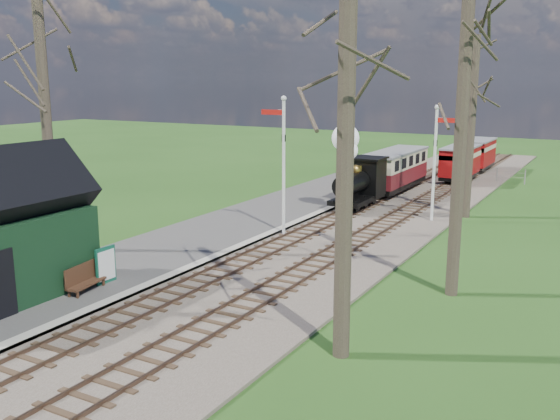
{
  "coord_description": "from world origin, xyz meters",
  "views": [
    {
      "loc": [
        12.39,
        -7.7,
        6.97
      ],
      "look_at": [
        0.05,
        14.32,
        1.6
      ],
      "focal_mm": 40.0,
      "sensor_mm": 36.0,
      "label": 1
    }
  ],
  "objects_px": {
    "red_carriage_a": "(460,163)",
    "sign_board": "(106,265)",
    "person": "(37,279)",
    "semaphore_near": "(282,156)",
    "locomotive": "(357,172)",
    "bench": "(83,279)",
    "semaphore_far": "(436,155)",
    "red_carriage_b": "(478,154)",
    "coach": "(395,168)"
  },
  "relations": [
    {
      "from": "red_carriage_b",
      "to": "bench",
      "type": "distance_m",
      "value": 34.58
    },
    {
      "from": "semaphore_near",
      "to": "red_carriage_b",
      "type": "xyz_separation_m",
      "value": [
        3.37,
        24.16,
        -2.25
      ]
    },
    {
      "from": "bench",
      "to": "coach",
      "type": "bearing_deg",
      "value": 83.62
    },
    {
      "from": "locomotive",
      "to": "sign_board",
      "type": "xyz_separation_m",
      "value": [
        -2.49,
        -15.87,
        -1.25
      ]
    },
    {
      "from": "person",
      "to": "red_carriage_a",
      "type": "bearing_deg",
      "value": -13.79
    },
    {
      "from": "semaphore_far",
      "to": "locomotive",
      "type": "xyz_separation_m",
      "value": [
        -4.39,
        0.79,
        -1.28
      ]
    },
    {
      "from": "sign_board",
      "to": "semaphore_near",
      "type": "bearing_deg",
      "value": 79.18
    },
    {
      "from": "sign_board",
      "to": "person",
      "type": "xyz_separation_m",
      "value": [
        -0.72,
        -2.18,
        0.03
      ]
    },
    {
      "from": "red_carriage_b",
      "to": "bench",
      "type": "height_order",
      "value": "red_carriage_b"
    },
    {
      "from": "coach",
      "to": "red_carriage_b",
      "type": "distance_m",
      "value": 11.6
    },
    {
      "from": "coach",
      "to": "semaphore_near",
      "type": "bearing_deg",
      "value": -93.42
    },
    {
      "from": "coach",
      "to": "red_carriage_b",
      "type": "bearing_deg",
      "value": 77.04
    },
    {
      "from": "coach",
      "to": "person",
      "type": "xyz_separation_m",
      "value": [
        -3.23,
        -24.11,
        -0.67
      ]
    },
    {
      "from": "coach",
      "to": "red_carriage_a",
      "type": "bearing_deg",
      "value": 65.85
    },
    {
      "from": "semaphore_far",
      "to": "coach",
      "type": "xyz_separation_m",
      "value": [
        -4.37,
        6.86,
        -1.83
      ]
    },
    {
      "from": "semaphore_far",
      "to": "bench",
      "type": "bearing_deg",
      "value": -113.39
    },
    {
      "from": "red_carriage_a",
      "to": "sign_board",
      "type": "distance_m",
      "value": 28.2
    },
    {
      "from": "coach",
      "to": "sign_board",
      "type": "distance_m",
      "value": 22.08
    },
    {
      "from": "coach",
      "to": "person",
      "type": "height_order",
      "value": "coach"
    },
    {
      "from": "semaphore_near",
      "to": "person",
      "type": "distance_m",
      "value": 11.85
    },
    {
      "from": "locomotive",
      "to": "coach",
      "type": "xyz_separation_m",
      "value": [
        0.01,
        6.06,
        -0.55
      ]
    },
    {
      "from": "semaphore_far",
      "to": "person",
      "type": "distance_m",
      "value": 19.03
    },
    {
      "from": "semaphore_near",
      "to": "locomotive",
      "type": "height_order",
      "value": "semaphore_near"
    },
    {
      "from": "semaphore_near",
      "to": "red_carriage_a",
      "type": "distance_m",
      "value": 19.09
    },
    {
      "from": "locomotive",
      "to": "red_carriage_b",
      "type": "distance_m",
      "value": 17.57
    },
    {
      "from": "coach",
      "to": "red_carriage_a",
      "type": "xyz_separation_m",
      "value": [
        2.6,
        5.8,
        -0.15
      ]
    },
    {
      "from": "red_carriage_b",
      "to": "sign_board",
      "type": "xyz_separation_m",
      "value": [
        -5.1,
        -33.23,
        -0.55
      ]
    },
    {
      "from": "semaphore_near",
      "to": "red_carriage_a",
      "type": "relative_size",
      "value": 1.35
    },
    {
      "from": "locomotive",
      "to": "bench",
      "type": "height_order",
      "value": "locomotive"
    },
    {
      "from": "semaphore_far",
      "to": "red_carriage_a",
      "type": "xyz_separation_m",
      "value": [
        -1.77,
        12.66,
        -1.98
      ]
    },
    {
      "from": "sign_board",
      "to": "red_carriage_b",
      "type": "bearing_deg",
      "value": 81.27
    },
    {
      "from": "locomotive",
      "to": "coach",
      "type": "height_order",
      "value": "locomotive"
    },
    {
      "from": "red_carriage_a",
      "to": "sign_board",
      "type": "xyz_separation_m",
      "value": [
        -5.1,
        -27.73,
        -0.55
      ]
    },
    {
      "from": "red_carriage_a",
      "to": "bench",
      "type": "xyz_separation_m",
      "value": [
        -5.16,
        -28.68,
        -0.76
      ]
    },
    {
      "from": "locomotive",
      "to": "sign_board",
      "type": "height_order",
      "value": "locomotive"
    },
    {
      "from": "semaphore_near",
      "to": "red_carriage_a",
      "type": "height_order",
      "value": "semaphore_near"
    },
    {
      "from": "semaphore_far",
      "to": "sign_board",
      "type": "relative_size",
      "value": 4.62
    },
    {
      "from": "sign_board",
      "to": "coach",
      "type": "bearing_deg",
      "value": 83.49
    },
    {
      "from": "sign_board",
      "to": "bench",
      "type": "bearing_deg",
      "value": -93.29
    },
    {
      "from": "red_carriage_a",
      "to": "person",
      "type": "distance_m",
      "value": 30.48
    },
    {
      "from": "coach",
      "to": "person",
      "type": "relative_size",
      "value": 5.54
    },
    {
      "from": "semaphore_near",
      "to": "locomotive",
      "type": "xyz_separation_m",
      "value": [
        0.76,
        6.79,
        -1.55
      ]
    },
    {
      "from": "locomotive",
      "to": "sign_board",
      "type": "bearing_deg",
      "value": -98.92
    },
    {
      "from": "bench",
      "to": "semaphore_far",
      "type": "bearing_deg",
      "value": 66.61
    },
    {
      "from": "semaphore_far",
      "to": "sign_board",
      "type": "distance_m",
      "value": 16.76
    },
    {
      "from": "person",
      "to": "locomotive",
      "type": "bearing_deg",
      "value": -12.87
    },
    {
      "from": "semaphore_far",
      "to": "red_carriage_b",
      "type": "distance_m",
      "value": 18.35
    },
    {
      "from": "semaphore_near",
      "to": "person",
      "type": "bearing_deg",
      "value": -102.32
    },
    {
      "from": "sign_board",
      "to": "person",
      "type": "bearing_deg",
      "value": -108.36
    },
    {
      "from": "semaphore_near",
      "to": "semaphore_far",
      "type": "bearing_deg",
      "value": 49.4
    }
  ]
}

